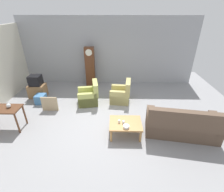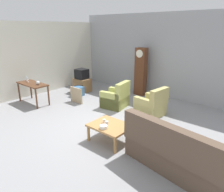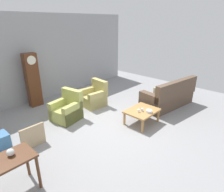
{
  "view_description": "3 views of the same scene",
  "coord_description": "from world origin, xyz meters",
  "px_view_note": "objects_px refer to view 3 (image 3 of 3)",
  "views": [
    {
      "loc": [
        0.37,
        -4.52,
        3.47
      ],
      "look_at": [
        0.26,
        0.27,
        0.91
      ],
      "focal_mm": 26.53,
      "sensor_mm": 36.0,
      "label": 1
    },
    {
      "loc": [
        3.7,
        -3.96,
        2.67
      ],
      "look_at": [
        0.14,
        0.17,
        0.87
      ],
      "focal_mm": 33.77,
      "sensor_mm": 36.0,
      "label": 2
    },
    {
      "loc": [
        -3.7,
        -3.37,
        2.92
      ],
      "look_at": [
        0.21,
        0.26,
        0.81
      ],
      "focal_mm": 30.68,
      "sensor_mm": 36.0,
      "label": 3
    }
  ],
  "objects_px": {
    "storage_box_blue": "(0,141)",
    "couch_floral": "(169,97)",
    "armchair_olive_near": "(67,110)",
    "cup_white_porcelain": "(139,111)",
    "grandfather_clock": "(33,80)",
    "cup_blue_rimmed": "(142,110)",
    "armchair_olive_far": "(94,97)",
    "coffee_table_wood": "(142,112)",
    "framed_picture_leaning": "(33,137)",
    "glass_dome_cloche": "(10,152)",
    "bowl_white_stacked": "(149,111)"
  },
  "relations": [
    {
      "from": "framed_picture_leaning",
      "to": "glass_dome_cloche",
      "type": "distance_m",
      "value": 1.4
    },
    {
      "from": "cup_blue_rimmed",
      "to": "cup_white_porcelain",
      "type": "bearing_deg",
      "value": 163.46
    },
    {
      "from": "coffee_table_wood",
      "to": "framed_picture_leaning",
      "type": "distance_m",
      "value": 3.06
    },
    {
      "from": "armchair_olive_far",
      "to": "cup_blue_rimmed",
      "type": "xyz_separation_m",
      "value": [
        0.01,
        -2.09,
        0.18
      ]
    },
    {
      "from": "framed_picture_leaning",
      "to": "storage_box_blue",
      "type": "bearing_deg",
      "value": 136.25
    },
    {
      "from": "grandfather_clock",
      "to": "storage_box_blue",
      "type": "bearing_deg",
      "value": -135.48
    },
    {
      "from": "armchair_olive_near",
      "to": "storage_box_blue",
      "type": "height_order",
      "value": "armchair_olive_near"
    },
    {
      "from": "couch_floral",
      "to": "bowl_white_stacked",
      "type": "bearing_deg",
      "value": -171.83
    },
    {
      "from": "glass_dome_cloche",
      "to": "cup_white_porcelain",
      "type": "distance_m",
      "value": 3.43
    },
    {
      "from": "coffee_table_wood",
      "to": "cup_white_porcelain",
      "type": "xyz_separation_m",
      "value": [
        -0.19,
        -0.01,
        0.11
      ]
    },
    {
      "from": "armchair_olive_near",
      "to": "cup_white_porcelain",
      "type": "xyz_separation_m",
      "value": [
        1.19,
        -1.87,
        0.17
      ]
    },
    {
      "from": "storage_box_blue",
      "to": "couch_floral",
      "type": "bearing_deg",
      "value": -19.89
    },
    {
      "from": "glass_dome_cloche",
      "to": "armchair_olive_near",
      "type": "bearing_deg",
      "value": 35.79
    },
    {
      "from": "storage_box_blue",
      "to": "cup_blue_rimmed",
      "type": "relative_size",
      "value": 4.44
    },
    {
      "from": "armchair_olive_far",
      "to": "grandfather_clock",
      "type": "distance_m",
      "value": 2.24
    },
    {
      "from": "cup_blue_rimmed",
      "to": "couch_floral",
      "type": "bearing_deg",
      "value": 1.56
    },
    {
      "from": "grandfather_clock",
      "to": "cup_blue_rimmed",
      "type": "distance_m",
      "value": 3.98
    },
    {
      "from": "couch_floral",
      "to": "bowl_white_stacked",
      "type": "relative_size",
      "value": 12.02
    },
    {
      "from": "couch_floral",
      "to": "armchair_olive_near",
      "type": "height_order",
      "value": "couch_floral"
    },
    {
      "from": "grandfather_clock",
      "to": "cup_blue_rimmed",
      "type": "relative_size",
      "value": 20.72
    },
    {
      "from": "armchair_olive_near",
      "to": "cup_blue_rimmed",
      "type": "xyz_separation_m",
      "value": [
        1.31,
        -1.91,
        0.18
      ]
    },
    {
      "from": "armchair_olive_far",
      "to": "coffee_table_wood",
      "type": "relative_size",
      "value": 0.96
    },
    {
      "from": "armchair_olive_near",
      "to": "bowl_white_stacked",
      "type": "distance_m",
      "value": 2.52
    },
    {
      "from": "couch_floral",
      "to": "framed_picture_leaning",
      "type": "height_order",
      "value": "couch_floral"
    },
    {
      "from": "cup_white_porcelain",
      "to": "bowl_white_stacked",
      "type": "relative_size",
      "value": 0.49
    },
    {
      "from": "couch_floral",
      "to": "cup_blue_rimmed",
      "type": "height_order",
      "value": "couch_floral"
    },
    {
      "from": "armchair_olive_near",
      "to": "cup_blue_rimmed",
      "type": "relative_size",
      "value": 10.0
    },
    {
      "from": "storage_box_blue",
      "to": "framed_picture_leaning",
      "type": "bearing_deg",
      "value": -43.75
    },
    {
      "from": "grandfather_clock",
      "to": "couch_floral",
      "type": "bearing_deg",
      "value": -48.23
    },
    {
      "from": "bowl_white_stacked",
      "to": "cup_white_porcelain",
      "type": "bearing_deg",
      "value": 130.35
    },
    {
      "from": "coffee_table_wood",
      "to": "couch_floral",
      "type": "bearing_deg",
      "value": 0.12
    },
    {
      "from": "armchair_olive_near",
      "to": "armchair_olive_far",
      "type": "height_order",
      "value": "same"
    },
    {
      "from": "storage_box_blue",
      "to": "cup_white_porcelain",
      "type": "distance_m",
      "value": 3.68
    },
    {
      "from": "cup_white_porcelain",
      "to": "bowl_white_stacked",
      "type": "distance_m",
      "value": 0.3
    },
    {
      "from": "couch_floral",
      "to": "coffee_table_wood",
      "type": "relative_size",
      "value": 2.3
    },
    {
      "from": "coffee_table_wood",
      "to": "bowl_white_stacked",
      "type": "distance_m",
      "value": 0.26
    },
    {
      "from": "storage_box_blue",
      "to": "glass_dome_cloche",
      "type": "xyz_separation_m",
      "value": [
        -0.23,
        -1.57,
        0.63
      ]
    },
    {
      "from": "armchair_olive_far",
      "to": "cup_white_porcelain",
      "type": "distance_m",
      "value": 2.07
    },
    {
      "from": "framed_picture_leaning",
      "to": "bowl_white_stacked",
      "type": "xyz_separation_m",
      "value": [
        2.78,
        -1.51,
        0.19
      ]
    },
    {
      "from": "cup_white_porcelain",
      "to": "bowl_white_stacked",
      "type": "xyz_separation_m",
      "value": [
        0.2,
        -0.23,
        -0.01
      ]
    },
    {
      "from": "grandfather_clock",
      "to": "cup_blue_rimmed",
      "type": "xyz_separation_m",
      "value": [
        1.47,
        -3.67,
        -0.48
      ]
    },
    {
      "from": "armchair_olive_far",
      "to": "couch_floral",
      "type": "bearing_deg",
      "value": -49.16
    },
    {
      "from": "cup_white_porcelain",
      "to": "cup_blue_rimmed",
      "type": "bearing_deg",
      "value": -16.54
    },
    {
      "from": "storage_box_blue",
      "to": "cup_blue_rimmed",
      "type": "height_order",
      "value": "cup_blue_rimmed"
    },
    {
      "from": "grandfather_clock",
      "to": "coffee_table_wood",
      "type": "bearing_deg",
      "value": -66.97
    },
    {
      "from": "couch_floral",
      "to": "armchair_olive_near",
      "type": "xyz_separation_m",
      "value": [
        -3.07,
        1.86,
        -0.05
      ]
    },
    {
      "from": "glass_dome_cloche",
      "to": "cup_blue_rimmed",
      "type": "bearing_deg",
      "value": -5.04
    },
    {
      "from": "coffee_table_wood",
      "to": "armchair_olive_far",
      "type": "bearing_deg",
      "value": 92.17
    },
    {
      "from": "glass_dome_cloche",
      "to": "cup_blue_rimmed",
      "type": "relative_size",
      "value": 1.44
    },
    {
      "from": "armchair_olive_near",
      "to": "cup_blue_rimmed",
      "type": "distance_m",
      "value": 2.32
    }
  ]
}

